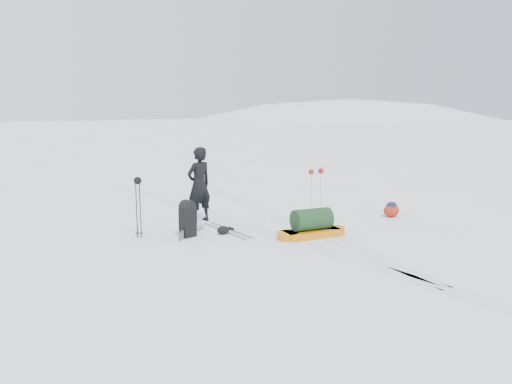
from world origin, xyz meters
TOP-DOWN VIEW (x-y plane):
  - ground at (0.00, 0.00)m, footprint 200.00×200.00m
  - ski_tracks at (0.61, 0.88)m, footprint 3.38×17.97m
  - skier at (-0.78, 1.75)m, footprint 0.79×0.60m
  - pulk_sled at (0.67, -1.07)m, footprint 1.80×0.78m
  - expedition_rucksack at (-1.66, 0.57)m, footprint 0.84×0.71m
  - ski_poles_black at (-2.67, 1.08)m, footprint 0.18×0.18m
  - ski_poles_silver at (1.60, -0.10)m, footprint 0.46×0.16m
  - touring_skis_grey at (-0.66, 0.50)m, footprint 0.31×1.90m
  - touring_skis_white at (1.41, 0.13)m, footprint 1.18×1.57m
  - rope_coil at (0.48, -1.05)m, footprint 0.64×0.64m
  - small_daypack at (3.87, -0.63)m, footprint 0.58×0.52m
  - thermos_pair at (-1.98, 0.32)m, footprint 0.19×0.20m
  - stuff_sack at (-0.91, 0.28)m, footprint 0.38×0.33m

SIDE VIEW (x-z plane):
  - ground at x=0.00m, z-range 0.00..0.00m
  - ski_tracks at x=0.61m, z-range 0.00..0.01m
  - touring_skis_white at x=1.41m, z-range -0.02..0.05m
  - touring_skis_grey at x=-0.66m, z-range -0.02..0.05m
  - rope_coil at x=0.48m, z-range 0.00..0.06m
  - stuff_sack at x=-0.91m, z-range 0.00..0.20m
  - thermos_pair at x=-1.98m, z-range -0.01..0.24m
  - small_daypack at x=3.87m, z-range -0.01..0.41m
  - pulk_sled at x=0.67m, z-range -0.08..0.59m
  - expedition_rucksack at x=-1.66m, z-range -0.03..0.84m
  - skier at x=-0.78m, z-range 0.00..1.96m
  - ski_poles_black at x=-2.67m, z-range 0.45..1.87m
  - ski_poles_silver at x=1.60m, z-range 0.48..1.92m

